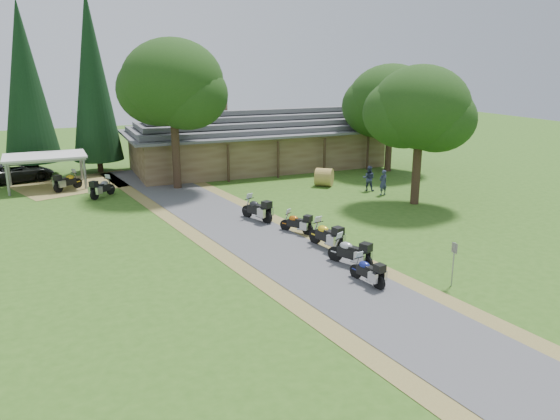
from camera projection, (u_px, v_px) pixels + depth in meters
name	position (u px, v px, depth m)	size (l,w,h in m)	color
ground	(327.00, 279.00, 22.61)	(120.00, 120.00, 0.00)	#305818
driveway	(279.00, 251.00, 25.97)	(46.00, 46.00, 0.00)	#4F4F52
lodge	(257.00, 138.00, 45.52)	(21.40, 9.40, 4.90)	brown
carport	(46.00, 171.00, 38.49)	(5.42, 3.62, 2.35)	silver
car_dark_suv	(16.00, 168.00, 40.33)	(5.64, 2.40, 2.16)	black
motorcycle_row_a	(367.00, 270.00, 21.96)	(1.76, 0.57, 1.20)	navy
motorcycle_row_b	(350.00, 251.00, 23.88)	(2.03, 0.66, 1.39)	#B1B4B9
motorcycle_row_c	(326.00, 234.00, 26.13)	(2.09, 0.68, 1.43)	yellow
motorcycle_row_d	(296.00, 222.00, 28.49)	(1.75, 0.57, 1.20)	#B35A10
motorcycle_row_e	(257.00, 208.00, 30.66)	(2.11, 0.69, 1.44)	black
motorcycle_carport_a	(68.00, 181.00, 37.80)	(2.04, 0.67, 1.40)	gold
motorcycle_carport_b	(102.00, 187.00, 35.93)	(2.03, 0.66, 1.39)	gray
person_a	(383.00, 180.00, 36.45)	(0.57, 0.41, 2.00)	#2E3454
person_b	(369.00, 176.00, 37.62)	(0.58, 0.42, 2.04)	#2E3454
hay_bale	(324.00, 177.00, 39.15)	(1.29, 1.29, 1.18)	olive
sign_post	(453.00, 264.00, 21.69)	(0.33, 0.05, 1.83)	gray
oak_lodge_left	(173.00, 103.00, 37.03)	(6.90, 6.90, 11.83)	black
oak_lodge_right	(390.00, 116.00, 43.45)	(6.97, 6.97, 8.99)	black
oak_driveway	(419.00, 126.00, 33.23)	(5.96, 5.96, 9.72)	black
cedar_near	(93.00, 83.00, 42.38)	(3.86, 3.86, 14.03)	black
cedar_far	(26.00, 89.00, 41.40)	(4.20, 4.20, 13.23)	black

